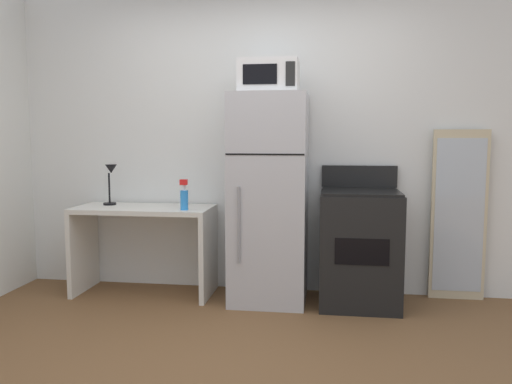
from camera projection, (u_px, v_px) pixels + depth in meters
name	position (u px, v px, depth m)	size (l,w,h in m)	color
ground_plane	(224.00, 371.00, 2.96)	(12.00, 12.00, 0.00)	brown
wall_back_white	(263.00, 141.00, 4.49)	(5.00, 0.10, 2.60)	silver
desk	(144.00, 233.00, 4.39)	(1.16, 0.52, 0.75)	silver
desk_lamp	(111.00, 178.00, 4.45)	(0.14, 0.12, 0.35)	black
spray_bottle	(184.00, 198.00, 4.16)	(0.06, 0.06, 0.25)	#2D8CEA
refrigerator	(269.00, 199.00, 4.17)	(0.61, 0.62, 1.68)	#B7B7BC
microwave	(269.00, 77.00, 4.04)	(0.46, 0.35, 0.26)	silver
oven_range	(360.00, 247.00, 4.10)	(0.62, 0.61, 1.10)	black
leaning_mirror	(459.00, 215.00, 4.22)	(0.44, 0.03, 1.40)	#C6B793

